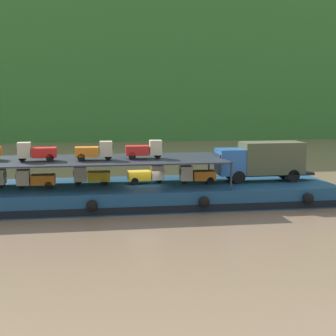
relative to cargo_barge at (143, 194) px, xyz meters
name	(u,v)px	position (x,y,z in m)	size (l,w,h in m)	color
ground_plane	(143,203)	(0.00, 0.03, -0.75)	(400.00, 400.00, 0.00)	#7F664C
hillside_far_bank	(110,37)	(0.00, 69.53, 20.56)	(133.91, 31.26, 37.83)	#33702D
cargo_barge	(143,194)	(0.00, 0.00, 0.00)	(28.93, 8.30, 1.50)	navy
covered_lorry	(262,160)	(9.48, 0.04, 2.44)	(7.87, 2.35, 3.10)	#285BA3
cargo_rack	(92,160)	(-3.80, 0.03, 2.69)	(19.73, 6.88, 2.00)	#232833
mini_truck_lower_aft	(35,179)	(-7.94, -0.48, 1.44)	(2.76, 1.24, 1.38)	orange
mini_truck_lower_mid	(91,175)	(-3.90, 0.47, 1.44)	(2.76, 1.24, 1.38)	gold
mini_truck_lower_fore	(146,175)	(0.28, 0.30, 1.44)	(2.78, 1.27, 1.38)	gold
mini_truck_lower_bow	(197,175)	(4.11, -0.34, 1.44)	(2.74, 1.21, 1.38)	orange
mini_truck_upper_mid	(36,152)	(-7.77, -0.61, 3.44)	(2.78, 1.28, 1.38)	red
mini_truck_upper_fore	(95,151)	(-3.62, -0.62, 3.44)	(2.75, 1.21, 1.38)	orange
mini_truck_upper_bow	(145,149)	(0.11, -0.22, 3.44)	(2.77, 1.25, 1.38)	red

